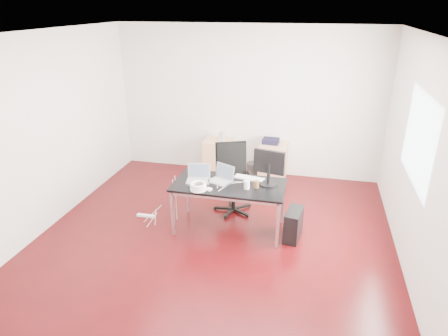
% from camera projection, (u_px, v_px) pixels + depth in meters
% --- Properties ---
extents(room_shell, '(5.00, 5.00, 5.00)m').
position_uv_depth(room_shell, '(217.00, 145.00, 5.23)').
color(room_shell, '#360608').
rests_on(room_shell, ground).
extents(desk, '(1.60, 0.80, 0.73)m').
position_uv_depth(desk, '(229.00, 187.00, 5.73)').
color(desk, black).
rests_on(desk, ground).
extents(office_chair, '(0.63, 0.64, 1.08)m').
position_uv_depth(office_chair, '(233.00, 175.00, 6.32)').
color(office_chair, black).
rests_on(office_chair, ground).
extents(filing_cabinet_left, '(0.50, 0.50, 0.70)m').
position_uv_depth(filing_cabinet_left, '(218.00, 157.00, 7.75)').
color(filing_cabinet_left, tan).
rests_on(filing_cabinet_left, ground).
extents(filing_cabinet_right, '(0.50, 0.50, 0.70)m').
position_uv_depth(filing_cabinet_right, '(273.00, 162.00, 7.53)').
color(filing_cabinet_right, tan).
rests_on(filing_cabinet_right, ground).
extents(pc_tower, '(0.26, 0.47, 0.44)m').
position_uv_depth(pc_tower, '(293.00, 224.00, 5.66)').
color(pc_tower, black).
rests_on(pc_tower, ground).
extents(wastebasket, '(0.27, 0.27, 0.28)m').
position_uv_depth(wastebasket, '(253.00, 170.00, 7.71)').
color(wastebasket, black).
rests_on(wastebasket, ground).
extents(power_strip, '(0.30, 0.06, 0.04)m').
position_uv_depth(power_strip, '(146.00, 216.00, 6.29)').
color(power_strip, white).
rests_on(power_strip, ground).
extents(laptop_left, '(0.37, 0.31, 0.23)m').
position_uv_depth(laptop_left, '(198.00, 177.00, 5.80)').
color(laptop_left, silver).
rests_on(laptop_left, desk).
extents(laptop_right, '(0.41, 0.37, 0.23)m').
position_uv_depth(laptop_right, '(222.00, 178.00, 5.77)').
color(laptop_right, silver).
rests_on(laptop_right, desk).
extents(monitor, '(0.45, 0.26, 0.51)m').
position_uv_depth(monitor, '(269.00, 166.00, 5.59)').
color(monitor, black).
rests_on(monitor, desk).
extents(keyboard, '(0.46, 0.22, 0.02)m').
position_uv_depth(keyboard, '(249.00, 178.00, 5.86)').
color(keyboard, white).
rests_on(keyboard, desk).
extents(cup_white, '(0.09, 0.09, 0.12)m').
position_uv_depth(cup_white, '(247.00, 185.00, 5.54)').
color(cup_white, white).
rests_on(cup_white, desk).
extents(cup_brown, '(0.09, 0.09, 0.10)m').
position_uv_depth(cup_brown, '(256.00, 184.00, 5.57)').
color(cup_brown, brown).
rests_on(cup_brown, desk).
extents(cable_coil, '(0.24, 0.24, 0.11)m').
position_uv_depth(cable_coil, '(198.00, 187.00, 5.49)').
color(cable_coil, white).
rests_on(cable_coil, desk).
extents(power_adapter, '(0.09, 0.09, 0.03)m').
position_uv_depth(power_adapter, '(209.00, 189.00, 5.51)').
color(power_adapter, white).
rests_on(power_adapter, desk).
extents(speaker, '(0.10, 0.09, 0.18)m').
position_uv_depth(speaker, '(221.00, 137.00, 7.52)').
color(speaker, '#9E9E9E').
rests_on(speaker, filing_cabinet_left).
extents(navy_garment, '(0.31, 0.26, 0.09)m').
position_uv_depth(navy_garment, '(271.00, 141.00, 7.42)').
color(navy_garment, black).
rests_on(navy_garment, filing_cabinet_right).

